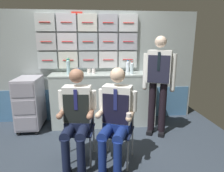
{
  "coord_description": "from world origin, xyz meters",
  "views": [
    {
      "loc": [
        0.04,
        -2.49,
        1.59
      ],
      "look_at": [
        0.3,
        0.15,
        0.97
      ],
      "focal_mm": 31.11,
      "sensor_mm": 36.0,
      "label": 1
    }
  ],
  "objects_px": {
    "service_trolley": "(30,102)",
    "crew_member_center": "(116,114)",
    "crew_member_left": "(77,114)",
    "folding_chair_center": "(119,122)",
    "crew_member_standing": "(159,78)",
    "espresso_cup_small": "(79,71)",
    "sparkling_bottle_green": "(132,68)",
    "folding_chair_left": "(80,121)"
  },
  "relations": [
    {
      "from": "service_trolley",
      "to": "crew_member_center",
      "type": "xyz_separation_m",
      "value": [
        1.43,
        -1.22,
        0.19
      ]
    },
    {
      "from": "crew_member_left",
      "to": "folding_chair_center",
      "type": "xyz_separation_m",
      "value": [
        0.55,
        0.07,
        -0.17
      ]
    },
    {
      "from": "folding_chair_center",
      "to": "crew_member_center",
      "type": "relative_size",
      "value": 0.66
    },
    {
      "from": "crew_member_center",
      "to": "crew_member_standing",
      "type": "height_order",
      "value": "crew_member_standing"
    },
    {
      "from": "service_trolley",
      "to": "crew_member_standing",
      "type": "height_order",
      "value": "crew_member_standing"
    },
    {
      "from": "crew_member_center",
      "to": "espresso_cup_small",
      "type": "bearing_deg",
      "value": 110.95
    },
    {
      "from": "crew_member_standing",
      "to": "sparkling_bottle_green",
      "type": "xyz_separation_m",
      "value": [
        -0.37,
        0.41,
        0.11
      ]
    },
    {
      "from": "folding_chair_left",
      "to": "espresso_cup_small",
      "type": "height_order",
      "value": "espresso_cup_small"
    },
    {
      "from": "folding_chair_center",
      "to": "espresso_cup_small",
      "type": "bearing_deg",
      "value": 115.27
    },
    {
      "from": "crew_member_left",
      "to": "folding_chair_left",
      "type": "bearing_deg",
      "value": 82.73
    },
    {
      "from": "crew_member_center",
      "to": "crew_member_left",
      "type": "bearing_deg",
      "value": 171.31
    },
    {
      "from": "service_trolley",
      "to": "folding_chair_left",
      "type": "bearing_deg",
      "value": -45.9
    },
    {
      "from": "service_trolley",
      "to": "folding_chair_left",
      "type": "relative_size",
      "value": 1.13
    },
    {
      "from": "crew_member_standing",
      "to": "folding_chair_center",
      "type": "bearing_deg",
      "value": -139.32
    },
    {
      "from": "crew_member_center",
      "to": "service_trolley",
      "type": "bearing_deg",
      "value": 139.48
    },
    {
      "from": "service_trolley",
      "to": "espresso_cup_small",
      "type": "distance_m",
      "value": 1.05
    },
    {
      "from": "folding_chair_center",
      "to": "crew_member_standing",
      "type": "relative_size",
      "value": 0.51
    },
    {
      "from": "crew_member_left",
      "to": "crew_member_standing",
      "type": "bearing_deg",
      "value": 28.96
    },
    {
      "from": "crew_member_standing",
      "to": "espresso_cup_small",
      "type": "distance_m",
      "value": 1.5
    },
    {
      "from": "crew_member_left",
      "to": "crew_member_standing",
      "type": "height_order",
      "value": "crew_member_standing"
    },
    {
      "from": "sparkling_bottle_green",
      "to": "folding_chair_left",
      "type": "bearing_deg",
      "value": -133.15
    },
    {
      "from": "espresso_cup_small",
      "to": "crew_member_center",
      "type": "bearing_deg",
      "value": -69.05
    },
    {
      "from": "espresso_cup_small",
      "to": "folding_chair_left",
      "type": "bearing_deg",
      "value": -86.43
    },
    {
      "from": "crew_member_center",
      "to": "espresso_cup_small",
      "type": "xyz_separation_m",
      "value": [
        -0.55,
        1.43,
        0.34
      ]
    },
    {
      "from": "crew_member_left",
      "to": "sparkling_bottle_green",
      "type": "height_order",
      "value": "crew_member_left"
    },
    {
      "from": "sparkling_bottle_green",
      "to": "folding_chair_center",
      "type": "bearing_deg",
      "value": -109.74
    },
    {
      "from": "crew_member_center",
      "to": "sparkling_bottle_green",
      "type": "relative_size",
      "value": 5.56
    },
    {
      "from": "folding_chair_center",
      "to": "crew_member_standing",
      "type": "xyz_separation_m",
      "value": [
        0.75,
        0.65,
        0.47
      ]
    },
    {
      "from": "folding_chair_center",
      "to": "crew_member_center",
      "type": "distance_m",
      "value": 0.24
    },
    {
      "from": "crew_member_left",
      "to": "crew_member_center",
      "type": "xyz_separation_m",
      "value": [
        0.49,
        -0.08,
        0.01
      ]
    },
    {
      "from": "service_trolley",
      "to": "folding_chair_center",
      "type": "relative_size",
      "value": 1.13
    },
    {
      "from": "folding_chair_left",
      "to": "crew_member_left",
      "type": "distance_m",
      "value": 0.23
    },
    {
      "from": "crew_member_standing",
      "to": "espresso_cup_small",
      "type": "xyz_separation_m",
      "value": [
        -1.35,
        0.63,
        0.05
      ]
    },
    {
      "from": "sparkling_bottle_green",
      "to": "crew_member_center",
      "type": "bearing_deg",
      "value": -109.87
    },
    {
      "from": "crew_member_center",
      "to": "crew_member_standing",
      "type": "distance_m",
      "value": 1.17
    },
    {
      "from": "folding_chair_left",
      "to": "crew_member_center",
      "type": "bearing_deg",
      "value": -26.46
    },
    {
      "from": "crew_member_standing",
      "to": "sparkling_bottle_green",
      "type": "distance_m",
      "value": 0.56
    },
    {
      "from": "crew_member_left",
      "to": "crew_member_standing",
      "type": "xyz_separation_m",
      "value": [
        1.3,
        0.72,
        0.3
      ]
    },
    {
      "from": "crew_member_left",
      "to": "sparkling_bottle_green",
      "type": "xyz_separation_m",
      "value": [
        0.93,
        1.13,
        0.42
      ]
    },
    {
      "from": "folding_chair_left",
      "to": "folding_chair_center",
      "type": "height_order",
      "value": "same"
    },
    {
      "from": "crew_member_left",
      "to": "sparkling_bottle_green",
      "type": "distance_m",
      "value": 1.52
    },
    {
      "from": "folding_chair_left",
      "to": "sparkling_bottle_green",
      "type": "xyz_separation_m",
      "value": [
        0.91,
        0.97,
        0.58
      ]
    }
  ]
}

